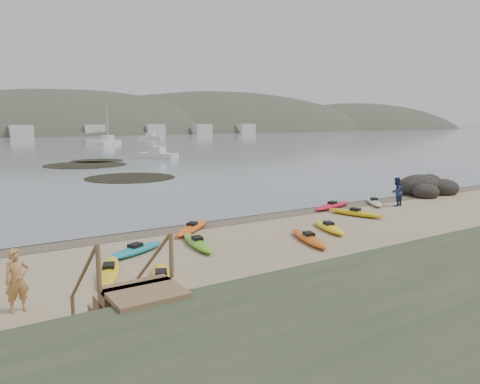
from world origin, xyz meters
TOP-DOWN VIEW (x-y plane):
  - ground at (0.00, 0.00)m, footprint 600.00×600.00m
  - wet_sand at (0.00, -0.30)m, footprint 60.00×60.00m
  - stairs at (-11.00, -11.62)m, footprint 1.50×2.70m
  - kayaks at (-1.17, -3.97)m, footprint 21.46×9.56m
  - person_west at (-12.69, -7.58)m, footprint 0.75×0.55m
  - person_east at (10.59, -2.42)m, footprint 1.04×0.88m
  - rock_cluster at (16.86, -0.29)m, footprint 5.29×3.89m
  - kelp_mats at (1.82, 32.81)m, footprint 11.47×28.59m
  - moored_boats at (-3.80, 78.67)m, footprint 94.66×75.73m
  - far_hills at (39.38, 193.97)m, footprint 550.00×135.00m
  - far_town at (6.00, 145.00)m, footprint 199.00×5.00m

SIDE VIEW (x-z plane):
  - far_hills at x=39.38m, z-range -55.93..24.07m
  - ground at x=0.00m, z-range 0.00..0.00m
  - wet_sand at x=0.00m, z-range 0.00..0.00m
  - kelp_mats at x=1.82m, z-range 0.01..0.05m
  - kayaks at x=-1.17m, z-range 0.00..0.34m
  - rock_cluster at x=16.86m, z-range -0.66..1.14m
  - moored_boats at x=-3.80m, z-range -0.06..1.15m
  - person_east at x=10.59m, z-range 0.00..1.88m
  - person_west at x=-12.69m, z-range 0.00..1.89m
  - stairs at x=-11.00m, z-range 0.00..2.10m
  - far_town at x=6.00m, z-range 0.00..4.00m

